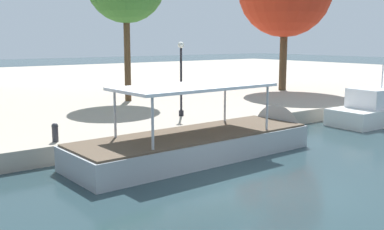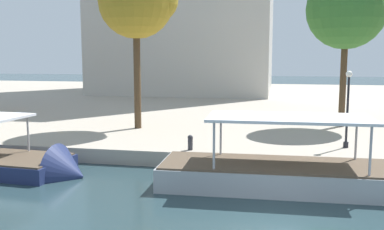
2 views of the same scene
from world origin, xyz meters
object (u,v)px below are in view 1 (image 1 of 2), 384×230
Objects in this scene: tour_boat_1 at (214,144)px; mooring_bollard_0 at (381,92)px; mooring_bollard_1 at (55,132)px; lamp_post at (181,75)px.

tour_boat_1 is 18.07× the size of mooring_bollard_0.
mooring_bollard_1 reaches higher than mooring_bollard_0.
mooring_bollard_1 is (-24.14, -0.09, 0.06)m from mooring_bollard_0.
lamp_post is (7.90, 2.18, 1.80)m from mooring_bollard_1.
tour_boat_1 is at bearing -170.25° from mooring_bollard_0.
lamp_post reaches higher than mooring_bollard_0.
lamp_post reaches higher than tour_boat_1.
tour_boat_1 is at bearing -110.72° from lamp_post.
lamp_post is at bearing 15.41° from mooring_bollard_1.
lamp_post reaches higher than mooring_bollard_1.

